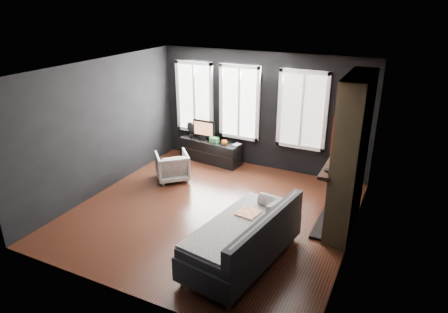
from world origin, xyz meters
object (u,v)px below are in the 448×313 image
at_px(media_console, 211,151).
at_px(monitor, 204,128).
at_px(mantel_vase, 340,146).
at_px(mug, 224,142).
at_px(armchair, 172,165).
at_px(sofa, 243,235).
at_px(book, 234,140).

relative_size(media_console, monitor, 2.65).
distance_m(monitor, mantel_vase, 3.71).
bearing_deg(media_console, mug, -9.23).
relative_size(media_console, mug, 11.77).
distance_m(armchair, mug, 1.41).
bearing_deg(monitor, sofa, -51.62).
height_order(sofa, armchair, sofa).
relative_size(media_console, mantel_vase, 8.77).
bearing_deg(media_console, mantel_vase, -13.15).
distance_m(sofa, mantel_vase, 2.51).
distance_m(sofa, book, 3.75).
xyz_separation_m(monitor, mug, (0.64, -0.17, -0.20)).
bearing_deg(mug, monitor, 165.48).
height_order(sofa, media_console, sofa).
bearing_deg(monitor, armchair, -90.80).
distance_m(book, mantel_vase, 2.96).
height_order(monitor, mantel_vase, mantel_vase).
bearing_deg(book, media_console, -179.62).
bearing_deg(mantel_vase, book, 155.49).
bearing_deg(mantel_vase, monitor, 160.41).
bearing_deg(armchair, monitor, -135.04).
height_order(media_console, mug, mug).
height_order(sofa, mantel_vase, mantel_vase).
xyz_separation_m(sofa, book, (-1.67, 3.36, 0.18)).
xyz_separation_m(armchair, mug, (0.70, 1.20, 0.26)).
bearing_deg(mantel_vase, armchair, -177.84).
height_order(armchair, media_console, armchair).
relative_size(monitor, book, 3.01).
height_order(mug, mantel_vase, mantel_vase).
relative_size(monitor, mug, 4.44).
relative_size(armchair, mantel_vase, 3.85).
bearing_deg(mantel_vase, media_console, 159.89).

